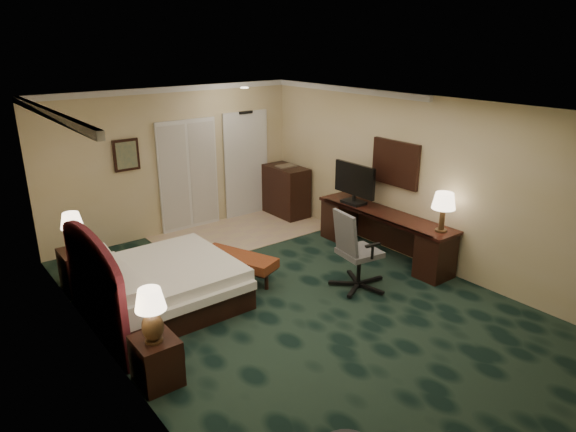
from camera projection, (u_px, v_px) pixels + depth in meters
floor at (302, 306)px, 7.10m from camera, size 5.00×7.50×0.00m
ceiling at (304, 109)px, 6.20m from camera, size 5.00×7.50×0.00m
wall_back at (174, 161)px, 9.45m from camera, size 5.00×0.00×2.70m
wall_left at (112, 264)px, 5.21m from camera, size 0.00×7.50×2.70m
wall_right at (425, 182)px, 8.09m from camera, size 0.00×7.50×2.70m
crown_molding at (304, 113)px, 6.22m from camera, size 5.00×7.50×0.10m
tile_patch at (243, 232)px, 9.78m from camera, size 3.20×1.70×0.01m
headboard at (94, 284)px, 6.21m from camera, size 0.12×2.00×1.40m
entry_door at (246, 165)px, 10.42m from camera, size 1.02×0.06×2.18m
closet_doors at (189, 175)px, 9.67m from camera, size 1.20×0.06×2.10m
wall_art at (126, 155)px, 8.82m from camera, size 0.45×0.06×0.55m
wall_mirror at (395, 163)px, 8.45m from camera, size 0.05×0.95×0.75m
bed at (164, 286)px, 7.05m from camera, size 1.86×1.73×0.59m
nightstand_near at (156, 361)px, 5.46m from camera, size 0.43×0.49×0.53m
nightstand_far at (80, 270)px, 7.50m from camera, size 0.49×0.56×0.61m
lamp_near at (152, 316)px, 5.24m from camera, size 0.38×0.38×0.61m
lamp_far at (73, 232)px, 7.26m from camera, size 0.38×0.38×0.59m
bed_bench at (238, 267)px, 7.81m from camera, size 0.84×1.30×0.42m
desk at (383, 234)px, 8.64m from camera, size 0.57×2.65×0.76m
tv at (354, 184)px, 8.86m from camera, size 0.08×0.91×0.71m
desk_lamp at (443, 212)px, 7.60m from camera, size 0.42×0.42×0.61m
desk_chair at (360, 249)px, 7.46m from camera, size 0.80×0.76×1.22m
minibar at (286, 191)px, 10.58m from camera, size 0.54×0.97×1.03m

